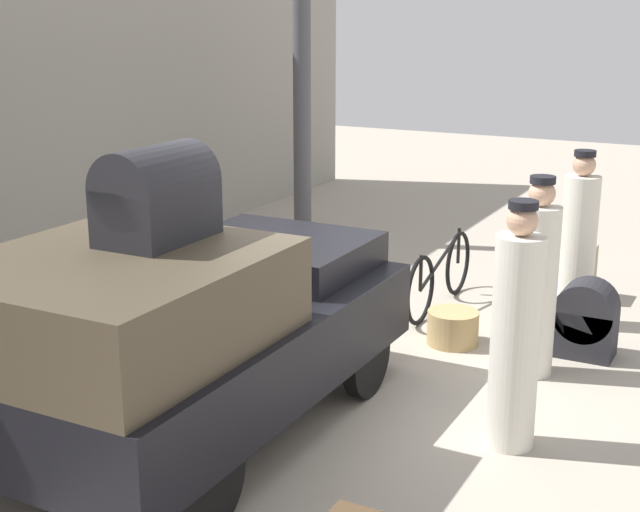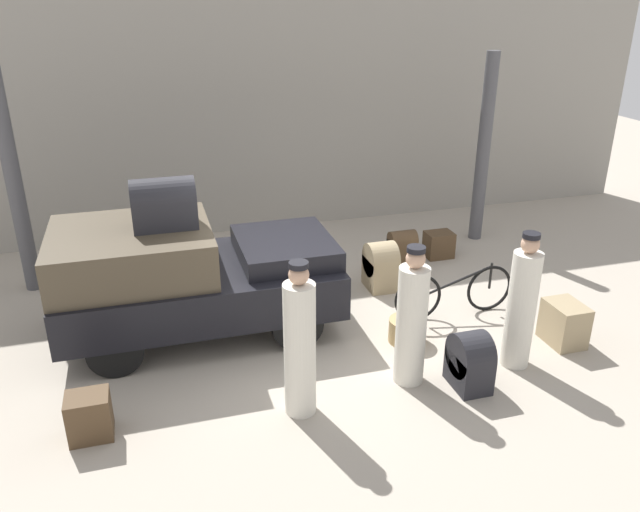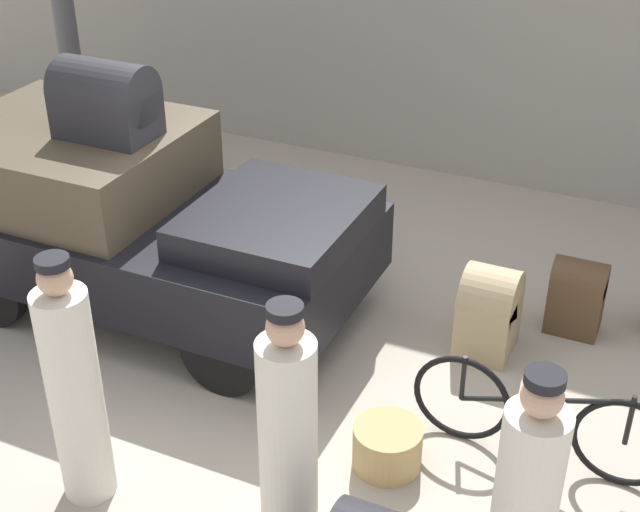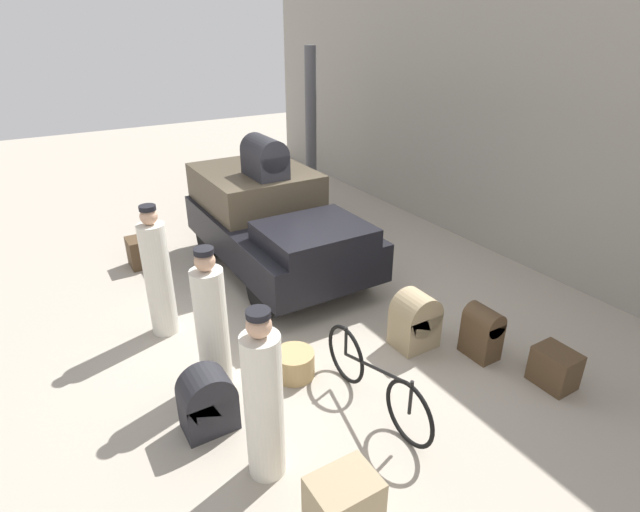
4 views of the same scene
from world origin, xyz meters
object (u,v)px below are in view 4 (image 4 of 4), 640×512
(trunk_barrel_dark, at_px, (415,320))
(suitcase_small_leather, at_px, (344,506))
(truck, at_px, (273,220))
(trunk_umber_medium, at_px, (555,368))
(trunk_large_brown, at_px, (208,401))
(suitcase_tan_flat, at_px, (140,252))
(bicycle, at_px, (375,381))
(porter_standing_middle, at_px, (212,325))
(suitcase_black_upright, at_px, (482,331))
(porter_lifting_near_truck, at_px, (264,402))
(conductor_in_dark_uniform, at_px, (158,276))
(wicker_basket, at_px, (294,364))
(trunk_on_truck_roof, at_px, (265,158))

(trunk_barrel_dark, bearing_deg, suitcase_small_leather, -52.50)
(truck, relative_size, trunk_umber_medium, 7.75)
(truck, distance_m, suitcase_small_leather, 4.93)
(trunk_large_brown, bearing_deg, suitcase_tan_flat, 175.99)
(bicycle, bearing_deg, trunk_umber_medium, 69.31)
(porter_standing_middle, bearing_deg, trunk_large_brown, -27.00)
(suitcase_tan_flat, bearing_deg, porter_standing_middle, 0.35)
(porter_standing_middle, relative_size, trunk_umber_medium, 3.68)
(suitcase_small_leather, bearing_deg, bicycle, 133.71)
(suitcase_black_upright, distance_m, trunk_barrel_dark, 0.81)
(porter_lifting_near_truck, xyz_separation_m, suitcase_black_upright, (-0.22, 3.00, -0.44))
(suitcase_small_leather, bearing_deg, suitcase_black_upright, 111.68)
(trunk_barrel_dark, xyz_separation_m, trunk_large_brown, (0.03, -2.72, -0.03))
(suitcase_black_upright, xyz_separation_m, trunk_umber_medium, (0.81, 0.30, -0.13))
(truck, xyz_separation_m, suitcase_small_leather, (4.61, -1.67, -0.56))
(truck, xyz_separation_m, porter_standing_middle, (2.34, -1.89, -0.06))
(conductor_in_dark_uniform, bearing_deg, suitcase_black_upright, 51.35)
(trunk_umber_medium, xyz_separation_m, trunk_large_brown, (-1.38, -3.57, 0.11))
(suitcase_black_upright, relative_size, trunk_umber_medium, 1.45)
(conductor_in_dark_uniform, bearing_deg, trunk_barrel_dark, 53.34)
(conductor_in_dark_uniform, distance_m, porter_lifting_near_truck, 2.76)
(suitcase_tan_flat, xyz_separation_m, trunk_large_brown, (4.15, -0.29, 0.09))
(bicycle, bearing_deg, wicker_basket, -152.68)
(trunk_barrel_dark, xyz_separation_m, suitcase_small_leather, (1.68, -2.19, -0.09))
(porter_standing_middle, bearing_deg, porter_lifting_near_truck, -1.69)
(porter_lifting_near_truck, bearing_deg, trunk_large_brown, -160.91)
(trunk_large_brown, distance_m, trunk_on_truck_roof, 4.12)
(truck, height_order, porter_standing_middle, porter_standing_middle)
(trunk_barrel_dark, bearing_deg, suitcase_tan_flat, -149.49)
(trunk_large_brown, height_order, trunk_on_truck_roof, trunk_on_truck_roof)
(wicker_basket, height_order, trunk_barrel_dark, trunk_barrel_dark)
(truck, bearing_deg, suitcase_small_leather, -19.94)
(suitcase_tan_flat, xyz_separation_m, trunk_on_truck_roof, (1.00, 1.91, 1.57))
(suitcase_black_upright, bearing_deg, bicycle, -87.63)
(trunk_large_brown, bearing_deg, trunk_umber_medium, 68.92)
(bicycle, bearing_deg, conductor_in_dark_uniform, -150.10)
(wicker_basket, relative_size, suitcase_black_upright, 0.71)
(trunk_large_brown, bearing_deg, trunk_on_truck_roof, 145.03)
(bicycle, height_order, suitcase_tan_flat, bicycle)
(suitcase_black_upright, xyz_separation_m, suitcase_small_leather, (1.09, -2.74, -0.08))
(trunk_umber_medium, height_order, trunk_on_truck_roof, trunk_on_truck_roof)
(porter_lifting_near_truck, relative_size, trunk_large_brown, 2.49)
(wicker_basket, relative_size, suitcase_small_leather, 0.85)
(bicycle, distance_m, suitcase_black_upright, 1.68)
(conductor_in_dark_uniform, bearing_deg, truck, 114.90)
(suitcase_black_upright, bearing_deg, trunk_barrel_dark, -136.70)
(trunk_on_truck_roof, bearing_deg, porter_lifting_near_truck, -26.16)
(trunk_umber_medium, xyz_separation_m, trunk_on_truck_roof, (-4.53, -1.37, 1.59))
(porter_lifting_near_truck, relative_size, trunk_barrel_dark, 2.31)
(suitcase_black_upright, height_order, trunk_umber_medium, suitcase_black_upright)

